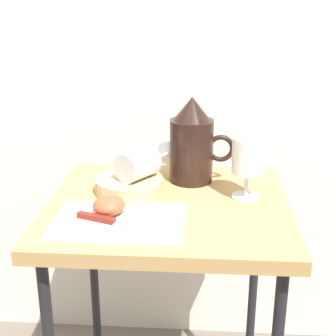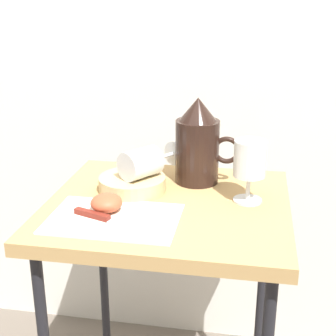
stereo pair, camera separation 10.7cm
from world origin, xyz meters
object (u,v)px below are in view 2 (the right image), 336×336
(basket_tray, at_px, (132,184))
(wine_glass_upright, at_px, (250,162))
(wine_glass_tipped_near, at_px, (142,163))
(apple_half_left, at_px, (106,203))
(table, at_px, (168,233))
(knife, at_px, (106,219))
(pitcher, at_px, (198,149))

(basket_tray, relative_size, wine_glass_upright, 1.11)
(wine_glass_tipped_near, relative_size, apple_half_left, 2.36)
(table, xyz_separation_m, apple_half_left, (-0.12, -0.08, 0.10))
(basket_tray, bearing_deg, knife, -93.78)
(table, relative_size, apple_half_left, 10.91)
(basket_tray, xyz_separation_m, wine_glass_upright, (0.27, -0.02, 0.07))
(wine_glass_upright, height_order, apple_half_left, wine_glass_upright)
(table, relative_size, basket_tray, 4.70)
(basket_tray, height_order, wine_glass_tipped_near, wine_glass_tipped_near)
(apple_half_left, bearing_deg, pitcher, 52.24)
(wine_glass_tipped_near, bearing_deg, table, -37.29)
(knife, bearing_deg, wine_glass_upright, 29.69)
(knife, bearing_deg, wine_glass_tipped_near, 78.75)
(basket_tray, bearing_deg, pitcher, 31.26)
(apple_half_left, bearing_deg, knife, -75.13)
(pitcher, distance_m, knife, 0.31)
(table, relative_size, wine_glass_tipped_near, 4.62)
(basket_tray, bearing_deg, wine_glass_tipped_near, 10.32)
(basket_tray, distance_m, apple_half_left, 0.13)
(pitcher, bearing_deg, wine_glass_upright, -39.02)
(pitcher, distance_m, wine_glass_upright, 0.16)
(wine_glass_tipped_near, bearing_deg, knife, -101.25)
(wine_glass_tipped_near, relative_size, knife, 0.75)
(pitcher, bearing_deg, table, -109.87)
(knife, bearing_deg, table, 50.11)
(basket_tray, distance_m, knife, 0.18)
(pitcher, bearing_deg, wine_glass_tipped_near, -145.26)
(basket_tray, relative_size, wine_glass_tipped_near, 0.98)
(pitcher, relative_size, knife, 0.98)
(basket_tray, distance_m, wine_glass_upright, 0.28)
(pitcher, bearing_deg, knife, -120.55)
(pitcher, height_order, wine_glass_upright, pitcher)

